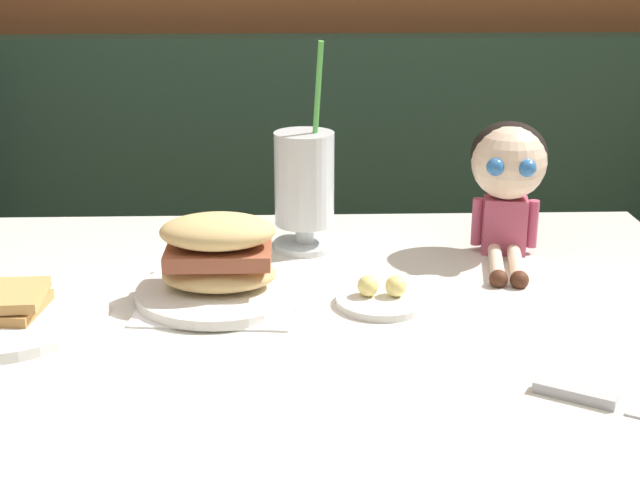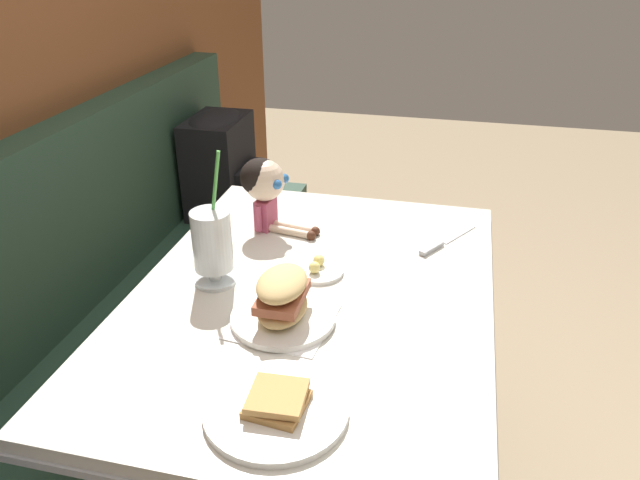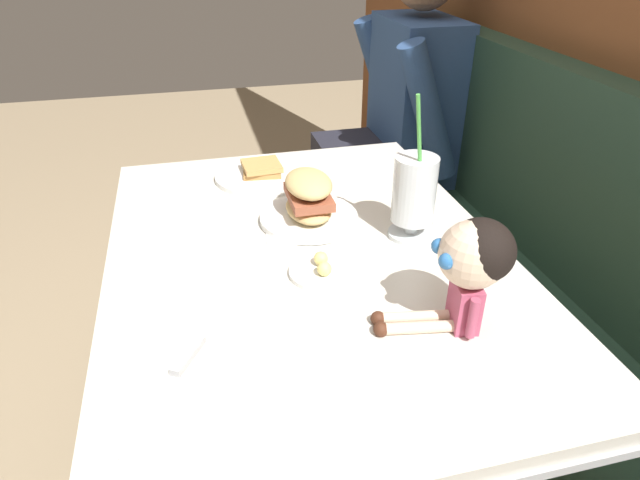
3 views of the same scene
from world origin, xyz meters
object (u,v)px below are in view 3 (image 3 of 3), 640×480
Objects in this scene: toast_plate at (263,174)px; butter_saucer at (321,270)px; sandwich_plate at (309,203)px; butter_knife at (177,371)px; seated_doll at (472,260)px; milkshake_glass at (414,194)px; diner_patron at (405,100)px.

toast_plate is 0.47m from butter_saucer.
sandwich_plate reaches higher than butter_knife.
sandwich_plate is at bearing -157.75° from seated_doll.
sandwich_plate is at bearing -120.21° from milkshake_glass.
butter_saucer is (0.10, -0.22, -0.09)m from milkshake_glass.
sandwich_plate is at bearing 13.97° from toast_plate.
butter_knife is 0.26× the size of diner_patron.
diner_patron is at bearing 145.98° from sandwich_plate.
seated_doll reaches higher than butter_saucer.
toast_plate reaches higher than butter_knife.
milkshake_glass is at bearing -20.76° from diner_patron.
toast_plate is 0.72m from butter_knife.
diner_patron is at bearing 145.42° from butter_knife.
milkshake_glass is at bearing 113.53° from butter_saucer.
butter_knife is (0.42, -0.30, -0.04)m from sandwich_plate.
toast_plate is 1.11× the size of seated_doll.
butter_saucer is at bearing -66.47° from milkshake_glass.
seated_doll is 0.28× the size of diner_patron.
butter_saucer is at bearing 4.79° from toast_plate.
toast_plate is 0.72m from seated_doll.
butter_saucer is 0.31m from seated_doll.
seated_doll is at bearing 43.85° from butter_saucer.
milkshake_glass is at bearing 59.79° from sandwich_plate.
butter_saucer is (0.47, 0.04, -0.00)m from toast_plate.
seated_doll is at bearing -17.19° from diner_patron.
seated_doll is at bearing 19.14° from toast_plate.
butter_knife is (0.20, -0.27, -0.00)m from butter_saucer.
toast_plate is 1.14× the size of sandwich_plate.
butter_knife is at bearing -58.72° from milkshake_glass.
seated_doll is (0.20, 0.19, 0.12)m from butter_saucer.
sandwich_plate is 0.97× the size of seated_doll.
milkshake_glass is at bearing 174.70° from seated_doll.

